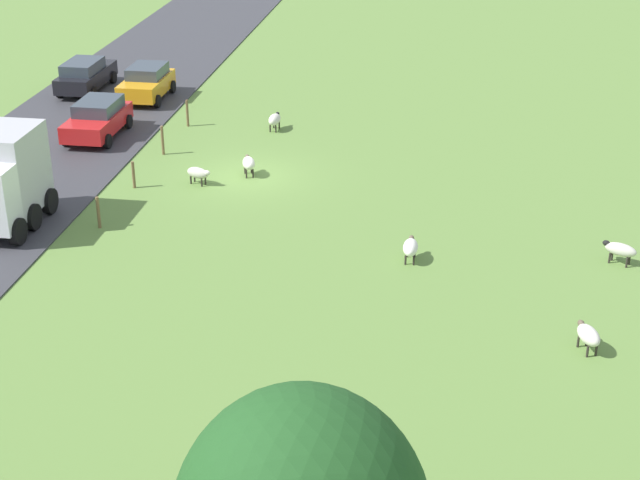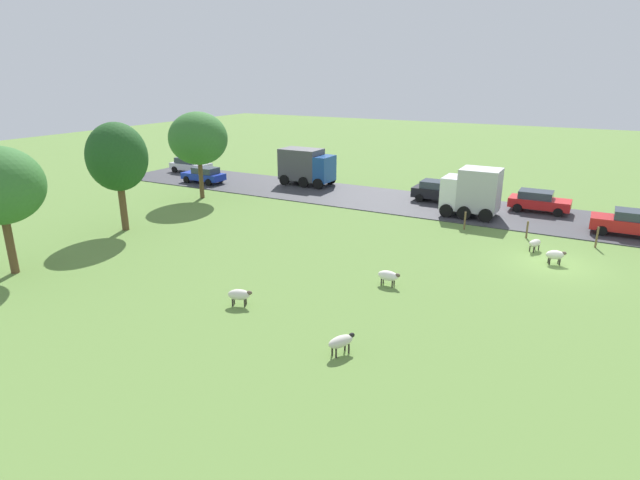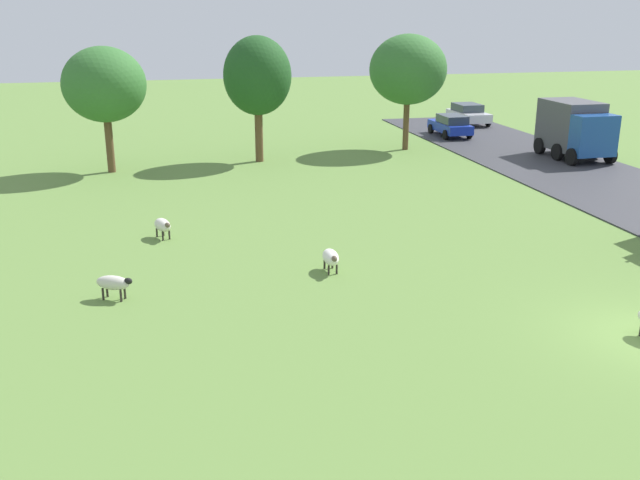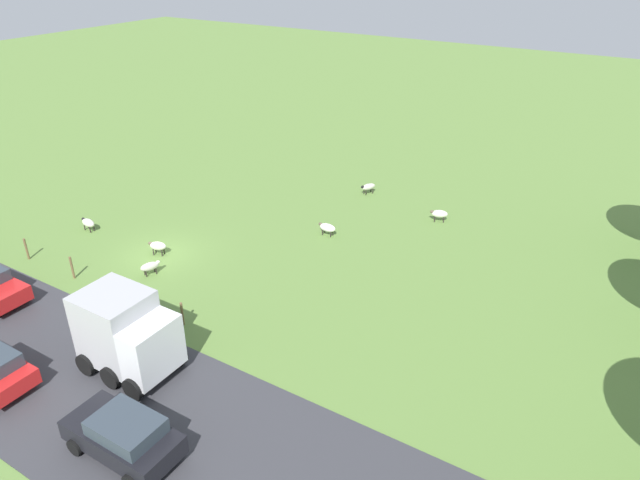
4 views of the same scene
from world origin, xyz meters
The scene contains 19 objects.
ground_plane centered at (0.00, 0.00, 0.00)m, with size 160.00×160.00×0.00m, color olive.
road_strip centered at (9.44, 0.00, 0.03)m, with size 8.00×80.00×0.06m, color #38383D.
sheep_0 centered at (-7.10, 6.82, 0.51)m, with size 0.51×1.15×0.76m.
sheep_1 centered at (-14.06, 5.97, 0.52)m, with size 1.20×0.88×0.75m.
sheep_3 centered at (0.02, -0.13, 0.54)m, with size 0.78×1.11×0.80m.
sheep_4 centered at (1.82, 1.13, 0.48)m, with size 1.14×0.80×0.71m.
sheep_5 centered at (-12.48, 11.86, 0.53)m, with size 0.84×1.16×0.78m.
tree_0 centered at (2.88, 27.35, 4.92)m, with size 4.74×4.74×7.06m.
tree_2 centered at (-6.66, 25.73, 4.85)m, with size 3.84×3.84×7.09m.
fence_post_1 centered at (4.26, -2.04, 0.65)m, with size 0.12×0.12×1.30m, color brown.
fence_post_2 centered at (4.26, 1.89, 0.55)m, with size 0.12×0.12×1.11m, color brown.
fence_post_3 centered at (4.26, 5.81, 0.60)m, with size 0.12×0.12×1.21m, color brown.
truck_0 centered at (11.46, 22.21, 1.82)m, with size 2.72×4.89×3.29m.
truck_1 centered at (7.71, 6.22, 1.88)m, with size 2.71×3.92×3.50m.
car_1 centered at (11.07, 36.02, 0.86)m, with size 2.21×4.21×1.52m.
car_2 centered at (10.94, 9.51, 0.91)m, with size 2.16×4.28×1.65m.
car_3 centered at (11.38, 2.06, 0.87)m, with size 2.14×4.30×1.56m.
car_5 centered at (7.52, 31.10, 0.83)m, with size 1.95×4.12×1.48m.
car_6 centered at (7.84, -3.79, 0.91)m, with size 2.15×4.35×1.63m.
Camera 2 is at (-29.32, -1.44, 10.06)m, focal length 28.82 mm.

